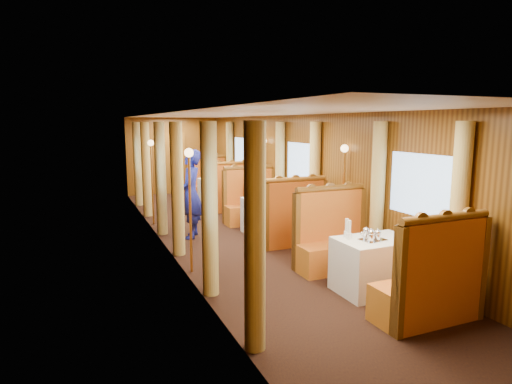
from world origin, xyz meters
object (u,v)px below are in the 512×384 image
banquette_mid_aft (251,205)px  fruit_plate (401,237)px  banquette_mid_fwd (291,223)px  rose_vase_far (218,172)px  banquette_near_fwd (430,287)px  tea_tray (373,240)px  steward (191,194)px  banquette_near_aft (334,243)px  table_near (374,265)px  rose_vase_mid (268,190)px  teapot_back (366,235)px  banquette_far_fwd (230,195)px  passenger (255,193)px  table_far (219,191)px  teapot_right (377,237)px  teapot_left (371,237)px  banquette_far_aft (208,185)px  table_mid (269,215)px

banquette_mid_aft → fruit_plate: size_ratio=6.56×
banquette_mid_fwd → rose_vase_far: bearing=90.1°
banquette_near_fwd → tea_tray: bearing=95.0°
steward → banquette_near_aft: bearing=52.6°
table_near → rose_vase_mid: 3.56m
tea_tray → teapot_back: bearing=116.2°
teapot_back → rose_vase_mid: bearing=91.5°
banquette_mid_aft → banquette_far_fwd: 1.47m
banquette_near_aft → passenger: bearing=90.0°
table_far → teapot_right: teapot_right is taller
teapot_back → fruit_plate: (0.47, -0.17, -0.04)m
teapot_left → rose_vase_far: bearing=82.3°
tea_tray → banquette_far_fwd: bearing=89.2°
table_near → table_far: (0.00, 7.00, 0.00)m
table_far → steward: steward is taller
banquette_far_aft → fruit_plate: banquette_far_aft is taller
table_near → rose_vase_mid: size_ratio=2.92×
table_mid → teapot_back: bearing=-92.2°
table_near → passenger: (-0.00, 4.30, 0.37)m
table_mid → banquette_far_fwd: (0.00, 2.49, 0.05)m
tea_tray → steward: bearing=111.9°
table_mid → banquette_mid_fwd: banquette_mid_fwd is taller
banquette_far_aft → banquette_mid_aft: bearing=-90.0°
table_near → teapot_back: size_ratio=6.82×
banquette_mid_aft → rose_vase_mid: size_ratio=3.72×
rose_vase_far → teapot_left: bearing=-91.3°
teapot_right → steward: size_ratio=0.08×
table_mid → banquette_mid_aft: bearing=90.0°
banquette_mid_aft → banquette_near_fwd: bearing=-90.0°
table_mid → tea_tray: tea_tray is taller
banquette_mid_aft → passenger: (-0.00, -0.21, 0.32)m
tea_tray → rose_vase_mid: size_ratio=0.94×
teapot_left → banquette_near_fwd: bearing=-86.0°
table_far → rose_vase_mid: size_ratio=2.92×
table_far → teapot_left: bearing=-91.4°
teapot_left → fruit_plate: size_ratio=0.81×
table_near → table_far: size_ratio=1.00×
banquette_near_fwd → teapot_left: bearing=100.4°
banquette_mid_fwd → teapot_left: banquette_mid_fwd is taller
table_far → rose_vase_far: size_ratio=2.92×
table_near → tea_tray: (-0.08, -0.05, 0.38)m
banquette_mid_aft → passenger: 0.38m
teapot_back → rose_vase_far: 6.97m
banquette_far_fwd → tea_tray: (-0.08, -6.03, 0.33)m
table_far → banquette_far_fwd: (0.00, -1.01, 0.05)m
banquette_far_fwd → banquette_far_aft: 2.03m
tea_tray → passenger: size_ratio=0.45×
banquette_near_aft → rose_vase_far: size_ratio=3.72×
table_mid → table_far: bearing=90.0°
banquette_near_aft → rose_vase_mid: 2.55m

